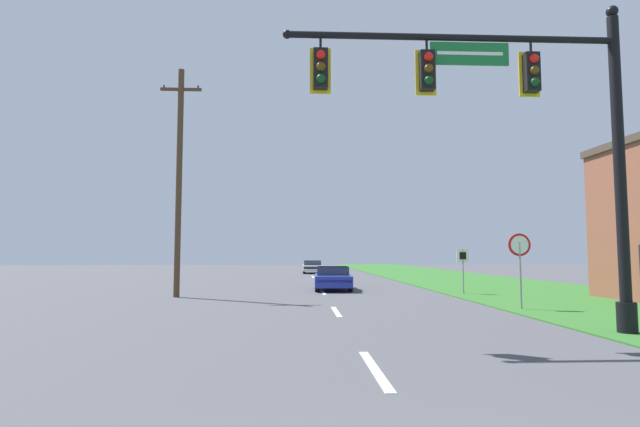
% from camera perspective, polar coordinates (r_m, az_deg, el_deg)
% --- Properties ---
extents(grass_verge_right, '(10.00, 110.00, 0.04)m').
position_cam_1_polar(grass_verge_right, '(34.30, 17.60, -7.48)').
color(grass_verge_right, '#2D6626').
rests_on(grass_verge_right, ground).
extents(road_center_line, '(0.16, 34.80, 0.01)m').
position_cam_1_polar(road_center_line, '(24.27, 0.38, -9.01)').
color(road_center_line, silver).
rests_on(road_center_line, ground).
extents(signal_mast, '(8.24, 0.47, 7.86)m').
position_cam_1_polar(signal_mast, '(13.00, 22.85, 9.13)').
color(signal_mast, black).
rests_on(signal_mast, grass_verge_right).
extents(car_ahead, '(1.99, 4.28, 1.19)m').
position_cam_1_polar(car_ahead, '(25.96, 1.47, -7.40)').
color(car_ahead, black).
rests_on(car_ahead, ground).
extents(far_car, '(1.82, 4.51, 1.19)m').
position_cam_1_polar(far_car, '(48.01, -0.88, -6.11)').
color(far_car, black).
rests_on(far_car, ground).
extents(stop_sign, '(0.76, 0.07, 2.50)m').
position_cam_1_polar(stop_sign, '(18.06, 21.86, -4.29)').
color(stop_sign, gray).
rests_on(stop_sign, grass_verge_right).
extents(route_sign_post, '(0.55, 0.06, 2.03)m').
position_cam_1_polar(route_sign_post, '(24.04, 16.01, -5.24)').
color(route_sign_post, gray).
rests_on(route_sign_post, grass_verge_right).
extents(utility_pole_near, '(1.80, 0.26, 10.05)m').
position_cam_1_polar(utility_pole_near, '(22.73, -15.81, 3.96)').
color(utility_pole_near, '#4C3823').
rests_on(utility_pole_near, ground).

